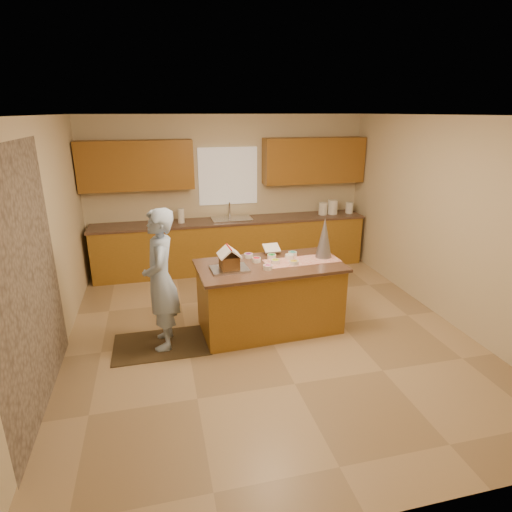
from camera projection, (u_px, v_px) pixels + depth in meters
name	position (u px, v px, depth m)	size (l,w,h in m)	color
floor	(267.00, 332.00, 5.51)	(5.50, 5.50, 0.00)	tan
ceiling	(269.00, 115.00, 4.63)	(5.50, 5.50, 0.00)	silver
wall_back	(228.00, 193.00, 7.60)	(5.50, 5.50, 0.00)	beige
wall_front	(387.00, 354.00, 2.54)	(5.50, 5.50, 0.00)	beige
wall_left	(43.00, 248.00, 4.51)	(5.50, 5.50, 0.00)	beige
wall_right	(448.00, 221.00, 5.63)	(5.50, 5.50, 0.00)	beige
stone_accent	(27.00, 285.00, 3.81)	(2.50, 2.50, 0.00)	gray
window_curtain	(228.00, 176.00, 7.47)	(1.05, 0.03, 1.00)	white
back_counter_base	(232.00, 246.00, 7.62)	(4.80, 0.60, 0.88)	#97611F
back_counter_top	(232.00, 221.00, 7.47)	(4.85, 0.63, 0.04)	brown
upper_cabinet_left	(136.00, 165.00, 6.91)	(1.85, 0.35, 0.80)	#90571E
upper_cabinet_right	(314.00, 161.00, 7.60)	(1.85, 0.35, 0.80)	#90571E
sink	(232.00, 221.00, 7.47)	(0.70, 0.45, 0.12)	silver
faucet	(230.00, 210.00, 7.58)	(0.03, 0.03, 0.28)	silver
island_base	(270.00, 298.00, 5.50)	(1.76, 0.88, 0.86)	#97611F
island_top	(270.00, 266.00, 5.35)	(1.84, 0.96, 0.04)	brown
table_runner	(302.00, 261.00, 5.46)	(0.98, 0.35, 0.01)	#A81C0C
baking_tray	(229.00, 269.00, 5.15)	(0.45, 0.33, 0.02)	silver
cookbook	(272.00, 248.00, 5.69)	(0.22, 0.02, 0.18)	white
tinsel_tree	(324.00, 238.00, 5.51)	(0.22, 0.22, 0.54)	#B0B1BD
rug	(162.00, 344.00, 5.21)	(1.16, 0.76, 0.01)	black
boy	(161.00, 280.00, 4.94)	(0.62, 0.41, 1.71)	#9DB8DF
canister_a	(323.00, 209.00, 7.81)	(0.16, 0.16, 0.22)	white
canister_b	(333.00, 207.00, 7.85)	(0.18, 0.18, 0.26)	white
canister_c	(349.00, 208.00, 7.93)	(0.14, 0.14, 0.20)	white
paper_towel	(181.00, 216.00, 7.22)	(0.11, 0.11, 0.24)	white
gingerbread_house	(229.00, 260.00, 5.11)	(0.28, 0.29, 0.28)	brown
candy_bowls	(275.00, 259.00, 5.45)	(0.71, 0.60, 0.05)	purple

